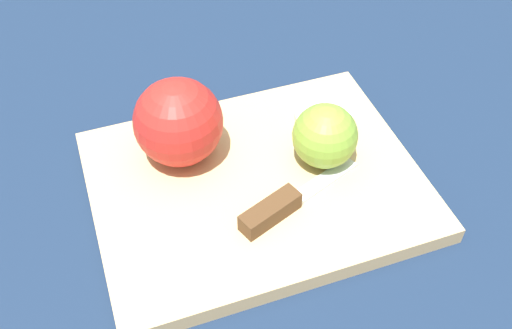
{
  "coord_description": "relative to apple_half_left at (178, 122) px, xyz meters",
  "views": [
    {
      "loc": [
        -0.05,
        -0.39,
        0.46
      ],
      "look_at": [
        0.0,
        0.0,
        0.04
      ],
      "focal_mm": 42.0,
      "sensor_mm": 36.0,
      "label": 1
    }
  ],
  "objects": [
    {
      "name": "apple_half_left",
      "position": [
        0.0,
        0.0,
        0.0
      ],
      "size": [
        0.09,
        0.09,
        0.09
      ],
      "rotation": [
        0.0,
        0.0,
        3.31
      ],
      "color": "red",
      "rests_on": "cutting_board"
    },
    {
      "name": "apple_half_right",
      "position": [
        0.14,
        -0.03,
        -0.01
      ],
      "size": [
        0.06,
        0.06,
        0.06
      ],
      "rotation": [
        0.0,
        0.0,
        0.81
      ],
      "color": "olive",
      "rests_on": "cutting_board"
    },
    {
      "name": "cutting_board",
      "position": [
        0.07,
        -0.04,
        -0.05
      ],
      "size": [
        0.36,
        0.31,
        0.02
      ],
      "color": "tan",
      "rests_on": "ground_plane"
    },
    {
      "name": "apple_slice",
      "position": [
        0.16,
        0.04,
        -0.04
      ],
      "size": [
        0.06,
        0.06,
        0.01
      ],
      "color": "beige",
      "rests_on": "cutting_board"
    },
    {
      "name": "knife",
      "position": [
        0.08,
        -0.09,
        -0.04
      ],
      "size": [
        0.13,
        0.09,
        0.02
      ],
      "rotation": [
        0.0,
        0.0,
        0.57
      ],
      "color": "silver",
      "rests_on": "cutting_board"
    },
    {
      "name": "ground_plane",
      "position": [
        0.07,
        -0.04,
        -0.06
      ],
      "size": [
        4.0,
        4.0,
        0.0
      ],
      "primitive_type": "plane",
      "color": "#14233D"
    }
  ]
}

